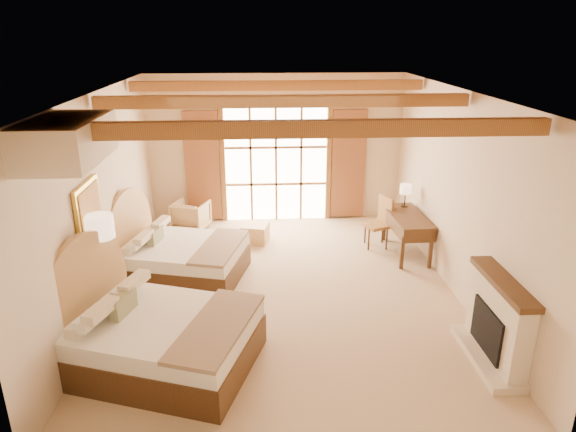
{
  "coord_description": "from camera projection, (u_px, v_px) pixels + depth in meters",
  "views": [
    {
      "loc": [
        -0.38,
        -7.48,
        4.05
      ],
      "look_at": [
        0.07,
        0.2,
        1.25
      ],
      "focal_mm": 32.0,
      "sensor_mm": 36.0,
      "label": 1
    }
  ],
  "objects": [
    {
      "name": "floor",
      "position": [
        284.0,
        291.0,
        8.42
      ],
      "size": [
        7.0,
        7.0,
        0.0
      ],
      "primitive_type": "plane",
      "color": "#CBB086",
      "rests_on": "ground"
    },
    {
      "name": "wall_back",
      "position": [
        276.0,
        149.0,
        11.16
      ],
      "size": [
        5.5,
        0.0,
        5.5
      ],
      "primitive_type": "plane",
      "rotation": [
        1.57,
        0.0,
        0.0
      ],
      "color": "beige",
      "rests_on": "ground"
    },
    {
      "name": "wall_left",
      "position": [
        102.0,
        202.0,
        7.72
      ],
      "size": [
        0.0,
        7.0,
        7.0
      ],
      "primitive_type": "plane",
      "rotation": [
        1.57,
        0.0,
        1.57
      ],
      "color": "beige",
      "rests_on": "ground"
    },
    {
      "name": "wall_right",
      "position": [
        459.0,
        196.0,
        8.03
      ],
      "size": [
        0.0,
        7.0,
        7.0
      ],
      "primitive_type": "plane",
      "rotation": [
        1.57,
        0.0,
        -1.57
      ],
      "color": "beige",
      "rests_on": "ground"
    },
    {
      "name": "ceiling",
      "position": [
        284.0,
        93.0,
        7.33
      ],
      "size": [
        7.0,
        7.0,
        0.0
      ],
      "primitive_type": "plane",
      "rotation": [
        3.14,
        0.0,
        0.0
      ],
      "color": "#BD7236",
      "rests_on": "ground"
    },
    {
      "name": "ceiling_beams",
      "position": [
        284.0,
        101.0,
        7.37
      ],
      "size": [
        5.39,
        4.6,
        0.18
      ],
      "primitive_type": null,
      "color": "olive",
      "rests_on": "ceiling"
    },
    {
      "name": "french_doors",
      "position": [
        276.0,
        165.0,
        11.22
      ],
      "size": [
        3.95,
        0.08,
        2.6
      ],
      "color": "white",
      "rests_on": "ground"
    },
    {
      "name": "fireplace",
      "position": [
        496.0,
        325.0,
        6.52
      ],
      "size": [
        0.46,
        1.4,
        1.16
      ],
      "color": "beige",
      "rests_on": "ground"
    },
    {
      "name": "painting",
      "position": [
        89.0,
        209.0,
        6.97
      ],
      "size": [
        0.06,
        0.95,
        0.75
      ],
      "color": "gold",
      "rests_on": "wall_left"
    },
    {
      "name": "canopy_valance",
      "position": [
        67.0,
        140.0,
        5.41
      ],
      "size": [
        0.7,
        1.4,
        0.45
      ],
      "primitive_type": "cube",
      "color": "#F9EECC",
      "rests_on": "ceiling"
    },
    {
      "name": "bed_near",
      "position": [
        149.0,
        335.0,
        6.44
      ],
      "size": [
        2.71,
        2.28,
        1.46
      ],
      "rotation": [
        0.0,
        0.0,
        -0.32
      ],
      "color": "#4C371D",
      "rests_on": "floor"
    },
    {
      "name": "bed_far",
      "position": [
        174.0,
        255.0,
        8.81
      ],
      "size": [
        2.36,
        1.97,
        1.33
      ],
      "rotation": [
        0.0,
        0.0,
        -0.25
      ],
      "color": "#4C371D",
      "rests_on": "floor"
    },
    {
      "name": "nightstand",
      "position": [
        111.0,
        315.0,
        7.2
      ],
      "size": [
        0.55,
        0.55,
        0.54
      ],
      "primitive_type": "cube",
      "rotation": [
        0.0,
        0.0,
        -0.23
      ],
      "color": "#4C371D",
      "rests_on": "floor"
    },
    {
      "name": "floor_lamp",
      "position": [
        101.0,
        234.0,
        6.82
      ],
      "size": [
        0.37,
        0.37,
        1.75
      ],
      "color": "#362916",
      "rests_on": "floor"
    },
    {
      "name": "armchair",
      "position": [
        191.0,
        216.0,
        10.92
      ],
      "size": [
        0.86,
        0.87,
        0.63
      ],
      "primitive_type": "imported",
      "rotation": [
        0.0,
        0.0,
        -3.46
      ],
      "color": "tan",
      "rests_on": "floor"
    },
    {
      "name": "ottoman",
      "position": [
        255.0,
        233.0,
        10.37
      ],
      "size": [
        0.6,
        0.6,
        0.36
      ],
      "primitive_type": "cube",
      "rotation": [
        0.0,
        0.0,
        -0.25
      ],
      "color": "tan",
      "rests_on": "floor"
    },
    {
      "name": "desk",
      "position": [
        406.0,
        233.0,
        9.73
      ],
      "size": [
        0.68,
        1.47,
        0.78
      ],
      "rotation": [
        0.0,
        0.0,
        0.04
      ],
      "color": "#4C371D",
      "rests_on": "floor"
    },
    {
      "name": "desk_chair",
      "position": [
        377.0,
        231.0,
        10.09
      ],
      "size": [
        0.59,
        0.57,
        1.0
      ],
      "rotation": [
        0.0,
        0.0,
        0.38
      ],
      "color": "#9B693B",
      "rests_on": "floor"
    },
    {
      "name": "desk_lamp",
      "position": [
        406.0,
        190.0,
        9.96
      ],
      "size": [
        0.22,
        0.22,
        0.45
      ],
      "color": "#362916",
      "rests_on": "desk"
    }
  ]
}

